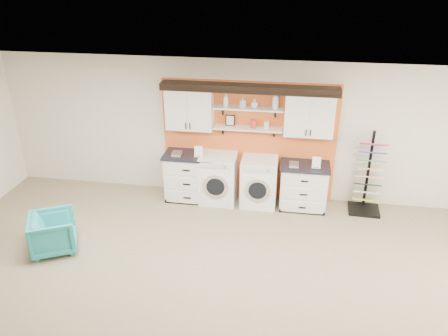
% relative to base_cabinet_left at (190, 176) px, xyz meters
% --- Properties ---
extents(ceiling, '(10.00, 10.00, 0.00)m').
position_rel_base_cabinet_left_xyz_m(ceiling, '(1.13, -3.64, 2.31)').
color(ceiling, white).
rests_on(ceiling, wall_back).
extents(wall_back, '(10.00, 0.00, 10.00)m').
position_rel_base_cabinet_left_xyz_m(wall_back, '(1.13, 0.36, 0.91)').
color(wall_back, beige).
rests_on(wall_back, floor).
extents(accent_panel, '(3.40, 0.07, 2.40)m').
position_rel_base_cabinet_left_xyz_m(accent_panel, '(1.13, 0.32, 0.71)').
color(accent_panel, '#D85B25').
rests_on(accent_panel, wall_back).
extents(upper_cabinet_left, '(0.90, 0.35, 0.84)m').
position_rel_base_cabinet_left_xyz_m(upper_cabinet_left, '(-0.00, 0.15, 1.39)').
color(upper_cabinet_left, silver).
rests_on(upper_cabinet_left, wall_back).
extents(upper_cabinet_right, '(0.90, 0.35, 0.84)m').
position_rel_base_cabinet_left_xyz_m(upper_cabinet_right, '(2.26, 0.15, 1.39)').
color(upper_cabinet_right, silver).
rests_on(upper_cabinet_right, wall_back).
extents(shelf_lower, '(1.32, 0.28, 0.03)m').
position_rel_base_cabinet_left_xyz_m(shelf_lower, '(1.13, 0.16, 1.04)').
color(shelf_lower, silver).
rests_on(shelf_lower, wall_back).
extents(shelf_upper, '(1.32, 0.28, 0.03)m').
position_rel_base_cabinet_left_xyz_m(shelf_upper, '(1.13, 0.16, 1.44)').
color(shelf_upper, silver).
rests_on(shelf_upper, wall_back).
extents(crown_molding, '(3.30, 0.41, 0.13)m').
position_rel_base_cabinet_left_xyz_m(crown_molding, '(1.13, 0.17, 1.84)').
color(crown_molding, black).
rests_on(crown_molding, wall_back).
extents(picture_frame, '(0.18, 0.02, 0.22)m').
position_rel_base_cabinet_left_xyz_m(picture_frame, '(0.78, 0.21, 1.16)').
color(picture_frame, black).
rests_on(picture_frame, shelf_lower).
extents(canister_red, '(0.11, 0.11, 0.16)m').
position_rel_base_cabinet_left_xyz_m(canister_red, '(1.23, 0.16, 1.13)').
color(canister_red, red).
rests_on(canister_red, shelf_lower).
extents(canister_cream, '(0.10, 0.10, 0.14)m').
position_rel_base_cabinet_left_xyz_m(canister_cream, '(1.48, 0.16, 1.12)').
color(canister_cream, silver).
rests_on(canister_cream, shelf_lower).
extents(base_cabinet_left, '(1.01, 0.66, 0.98)m').
position_rel_base_cabinet_left_xyz_m(base_cabinet_left, '(0.00, 0.00, 0.00)').
color(base_cabinet_left, silver).
rests_on(base_cabinet_left, floor).
extents(base_cabinet_right, '(0.94, 0.66, 0.92)m').
position_rel_base_cabinet_left_xyz_m(base_cabinet_right, '(2.26, 0.00, -0.03)').
color(base_cabinet_right, silver).
rests_on(base_cabinet_right, floor).
extents(washer, '(0.71, 0.71, 1.00)m').
position_rel_base_cabinet_left_xyz_m(washer, '(0.58, -0.00, 0.01)').
color(washer, white).
rests_on(washer, floor).
extents(dryer, '(0.69, 0.71, 0.97)m').
position_rel_base_cabinet_left_xyz_m(dryer, '(1.39, -0.00, -0.01)').
color(dryer, white).
rests_on(dryer, floor).
extents(sample_rack, '(0.61, 0.52, 1.61)m').
position_rel_base_cabinet_left_xyz_m(sample_rack, '(3.45, 0.03, 0.03)').
color(sample_rack, black).
rests_on(sample_rack, floor).
extents(armchair, '(0.96, 0.95, 0.66)m').
position_rel_base_cabinet_left_xyz_m(armchair, '(-1.87, -2.08, -0.16)').
color(armchair, teal).
rests_on(armchair, floor).
extents(soap_bottle_a, '(0.15, 0.15, 0.27)m').
position_rel_base_cabinet_left_xyz_m(soap_bottle_a, '(0.70, 0.16, 1.59)').
color(soap_bottle_a, silver).
rests_on(soap_bottle_a, shelf_upper).
extents(soap_bottle_b, '(0.12, 0.12, 0.19)m').
position_rel_base_cabinet_left_xyz_m(soap_bottle_b, '(1.03, 0.16, 1.55)').
color(soap_bottle_b, silver).
rests_on(soap_bottle_b, shelf_upper).
extents(soap_bottle_c, '(0.18, 0.18, 0.17)m').
position_rel_base_cabinet_left_xyz_m(soap_bottle_c, '(1.24, 0.16, 1.54)').
color(soap_bottle_c, silver).
rests_on(soap_bottle_c, shelf_upper).
extents(soap_bottle_d, '(0.15, 0.15, 0.33)m').
position_rel_base_cabinet_left_xyz_m(soap_bottle_d, '(1.63, 0.16, 1.62)').
color(soap_bottle_d, silver).
rests_on(soap_bottle_d, shelf_upper).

